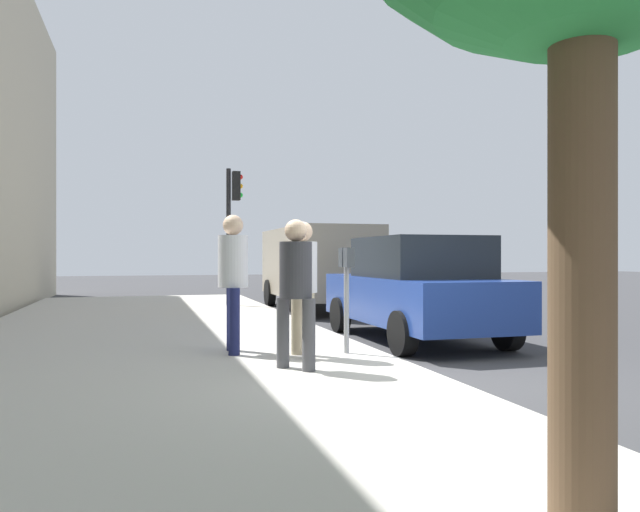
% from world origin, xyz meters
% --- Properties ---
extents(ground_plane, '(80.00, 80.00, 0.00)m').
position_xyz_m(ground_plane, '(0.00, 0.00, 0.00)').
color(ground_plane, '#38383A').
rests_on(ground_plane, ground).
extents(sidewalk_slab, '(28.00, 6.00, 0.15)m').
position_xyz_m(sidewalk_slab, '(0.00, 3.00, 0.07)').
color(sidewalk_slab, '#B7B2A8').
rests_on(sidewalk_slab, ground_plane).
extents(parking_meter, '(0.36, 0.12, 1.41)m').
position_xyz_m(parking_meter, '(1.24, 0.52, 1.17)').
color(parking_meter, gray).
rests_on(parking_meter, sidewalk_slab).
extents(pedestrian_at_meter, '(0.53, 0.38, 1.74)m').
position_xyz_m(pedestrian_at_meter, '(1.14, 1.15, 1.17)').
color(pedestrian_at_meter, tan).
rests_on(pedestrian_at_meter, sidewalk_slab).
extents(pedestrian_bystander, '(0.44, 0.38, 1.72)m').
position_xyz_m(pedestrian_bystander, '(0.31, 1.45, 1.16)').
color(pedestrian_bystander, '#47474C').
rests_on(pedestrian_bystander, sidewalk_slab).
extents(parking_officer, '(0.55, 0.40, 1.85)m').
position_xyz_m(parking_officer, '(1.70, 1.97, 1.26)').
color(parking_officer, '#191E4C').
rests_on(parking_officer, sidewalk_slab).
extents(parked_sedan_near, '(4.40, 1.97, 1.77)m').
position_xyz_m(parked_sedan_near, '(3.02, -1.35, 0.89)').
color(parked_sedan_near, navy).
rests_on(parked_sedan_near, ground_plane).
extents(parked_van_far, '(5.22, 2.16, 2.18)m').
position_xyz_m(parked_van_far, '(9.14, -1.35, 1.26)').
color(parked_van_far, gray).
rests_on(parked_van_far, ground_plane).
extents(traffic_signal, '(0.24, 0.44, 3.60)m').
position_xyz_m(traffic_signal, '(9.56, 0.85, 2.58)').
color(traffic_signal, black).
rests_on(traffic_signal, sidewalk_slab).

